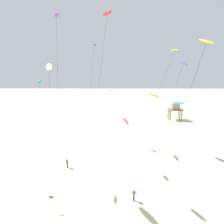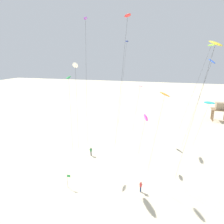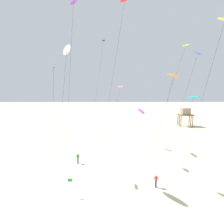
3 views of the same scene
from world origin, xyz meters
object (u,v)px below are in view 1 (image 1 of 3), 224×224
at_px(kite_magenta, 126,121).
at_px(marker_flag, 51,200).
at_px(kite_white, 49,68).
at_px(kite_teal, 179,103).
at_px(kite_red, 107,16).
at_px(kite_pink, 110,91).
at_px(kite_green, 39,84).
at_px(kite_navy, 94,46).
at_px(kite_orange, 153,97).
at_px(kite_flyer_nearest, 67,163).
at_px(kite_yellow, 205,45).
at_px(kite_flyer_middle, 134,195).
at_px(kite_lime, 174,51).
at_px(kite_purple, 57,19).
at_px(stilt_house, 175,108).
at_px(kite_blue, 183,65).

distance_m(kite_magenta, marker_flag, 16.19).
relative_size(kite_white, kite_teal, 1.66).
xyz_separation_m(kite_red, kite_pink, (0.26, 14.63, -12.05)).
distance_m(kite_green, kite_navy, 17.95).
bearing_deg(kite_orange, kite_green, 164.63).
relative_size(kite_flyer_nearest, marker_flag, 0.80).
relative_size(kite_yellow, kite_flyer_middle, 12.39).
height_order(kite_magenta, kite_lime, kite_lime).
distance_m(kite_pink, kite_yellow, 24.52).
height_order(kite_purple, marker_flag, kite_purple).
height_order(kite_purple, kite_green, kite_purple).
bearing_deg(kite_magenta, kite_green, -170.71).
bearing_deg(kite_red, kite_teal, 33.74).
distance_m(kite_magenta, kite_yellow, 16.52).
distance_m(kite_purple, kite_navy, 14.38).
relative_size(kite_flyer_nearest, kite_flyer_middle, 1.00).
bearing_deg(kite_flyer_middle, kite_red, 121.12).
bearing_deg(marker_flag, stilt_house, 55.65).
relative_size(kite_blue, stilt_house, 3.30).
xyz_separation_m(kite_pink, kite_lime, (13.81, 0.15, 8.63)).
height_order(kite_magenta, kite_purple, kite_purple).
height_order(kite_green, kite_flyer_middle, kite_green).
bearing_deg(kite_flyer_nearest, kite_pink, 58.22).
relative_size(kite_lime, kite_purple, 0.85).
bearing_deg(kite_green, kite_lime, 29.97).
bearing_deg(kite_teal, kite_green, -160.36).
relative_size(kite_red, kite_flyer_middle, 14.85).
xyz_separation_m(kite_orange, marker_flag, (-12.91, -4.06, -12.27)).
relative_size(kite_teal, kite_flyer_middle, 6.53).
bearing_deg(kite_blue, kite_white, -161.52).
height_order(kite_purple, kite_teal, kite_purple).
bearing_deg(kite_magenta, kite_navy, 116.20).
height_order(kite_white, kite_flyer_middle, kite_white).
relative_size(kite_lime, marker_flag, 10.17).
relative_size(kite_teal, stilt_house, 1.93).
height_order(kite_magenta, kite_teal, kite_teal).
bearing_deg(kite_magenta, kite_lime, 47.09).
xyz_separation_m(kite_pink, kite_orange, (5.78, -18.45, 1.50)).
bearing_deg(kite_red, kite_navy, 101.85).
xyz_separation_m(kite_white, kite_yellow, (18.96, -4.67, 2.42)).
height_order(kite_magenta, kite_green, kite_green).
height_order(kite_magenta, kite_blue, kite_blue).
bearing_deg(kite_teal, kite_blue, -107.51).
bearing_deg(kite_purple, kite_flyer_nearest, 57.43).
xyz_separation_m(kite_magenta, kite_flyer_middle, (0.65, -8.93, -7.59)).
bearing_deg(kite_red, kite_lime, 46.41).
relative_size(kite_purple, kite_green, 1.60).
bearing_deg(kite_purple, kite_orange, -23.82).
bearing_deg(kite_blue, kite_lime, 82.68).
xyz_separation_m(kite_blue, kite_green, (-23.25, -4.88, -2.82)).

